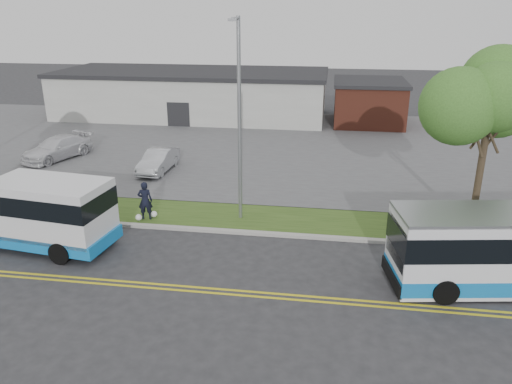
% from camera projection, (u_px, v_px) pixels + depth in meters
% --- Properties ---
extents(ground, '(140.00, 140.00, 0.00)m').
position_uv_depth(ground, '(165.00, 239.00, 22.74)').
color(ground, '#28282B').
rests_on(ground, ground).
extents(lane_line_north, '(70.00, 0.12, 0.01)m').
position_uv_depth(lane_line_north, '(133.00, 282.00, 19.17)').
color(lane_line_north, gold).
rests_on(lane_line_north, ground).
extents(lane_line_south, '(70.00, 0.12, 0.01)m').
position_uv_depth(lane_line_south, '(130.00, 286.00, 18.89)').
color(lane_line_south, gold).
rests_on(lane_line_south, ground).
extents(curb, '(80.00, 0.30, 0.15)m').
position_uv_depth(curb, '(172.00, 228.00, 23.74)').
color(curb, '#9E9B93').
rests_on(curb, ground).
extents(verge, '(80.00, 3.30, 0.10)m').
position_uv_depth(verge, '(183.00, 214.00, 25.41)').
color(verge, '#2B4517').
rests_on(verge, ground).
extents(parking_lot, '(80.00, 25.00, 0.10)m').
position_uv_depth(parking_lot, '(235.00, 144.00, 38.49)').
color(parking_lot, '#4C4C4F').
rests_on(parking_lot, ground).
extents(commercial_building, '(25.40, 10.40, 4.35)m').
position_uv_depth(commercial_building, '(193.00, 93.00, 47.86)').
color(commercial_building, '#9E9E99').
rests_on(commercial_building, ground).
extents(brick_wing, '(6.30, 7.30, 3.90)m').
position_uv_depth(brick_wing, '(369.00, 102.00, 44.69)').
color(brick_wing, brown).
rests_on(brick_wing, ground).
extents(tree_east, '(5.20, 5.20, 8.33)m').
position_uv_depth(tree_east, '(492.00, 100.00, 21.40)').
color(tree_east, '#32261B').
rests_on(tree_east, verge).
extents(streetlight_near, '(0.35, 1.53, 9.50)m').
position_uv_depth(streetlight_near, '(239.00, 116.00, 23.03)').
color(streetlight_near, gray).
rests_on(streetlight_near, verge).
extents(shuttle_bus, '(8.26, 3.56, 3.07)m').
position_uv_depth(shuttle_bus, '(36.00, 211.00, 21.59)').
color(shuttle_bus, '#116DB8').
rests_on(shuttle_bus, ground).
extents(pedestrian, '(0.78, 0.59, 1.93)m').
position_uv_depth(pedestrian, '(145.00, 201.00, 24.35)').
color(pedestrian, black).
rests_on(pedestrian, verge).
extents(parked_car_a, '(1.63, 4.26, 1.39)m').
position_uv_depth(parked_car_a, '(158.00, 161.00, 31.67)').
color(parked_car_a, '#A4A6AC').
rests_on(parked_car_a, parking_lot).
extents(parked_car_b, '(3.75, 5.56, 1.50)m').
position_uv_depth(parked_car_b, '(57.00, 148.00, 34.29)').
color(parked_car_b, silver).
rests_on(parked_car_b, parking_lot).
extents(grocery_bag_left, '(0.32, 0.32, 0.32)m').
position_uv_depth(grocery_bag_left, '(139.00, 217.00, 24.44)').
color(grocery_bag_left, white).
rests_on(grocery_bag_left, verge).
extents(grocery_bag_right, '(0.32, 0.32, 0.32)m').
position_uv_depth(grocery_bag_right, '(154.00, 214.00, 24.82)').
color(grocery_bag_right, white).
rests_on(grocery_bag_right, verge).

